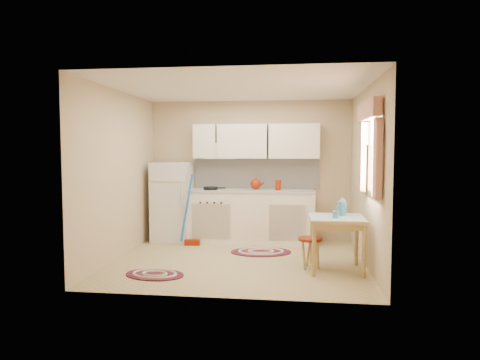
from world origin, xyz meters
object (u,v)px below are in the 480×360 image
object	(u,v)px
table	(336,244)
stool	(310,253)
fridge	(172,202)
base_cabinets	(249,217)

from	to	relation	value
table	stool	xyz separation A→B (m)	(-0.34, 0.08, -0.15)
fridge	base_cabinets	world-z (taller)	fridge
base_cabinets	table	world-z (taller)	base_cabinets
fridge	stool	distance (m)	2.87
fridge	base_cabinets	xyz separation A→B (m)	(1.38, 0.05, -0.26)
stool	table	bearing A→B (deg)	-12.53
table	stool	world-z (taller)	table
fridge	stool	xyz separation A→B (m)	(2.38, -1.53, -0.49)
base_cabinets	stool	size ratio (longest dim) A/B	5.36
base_cabinets	fridge	bearing A→B (deg)	-177.92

